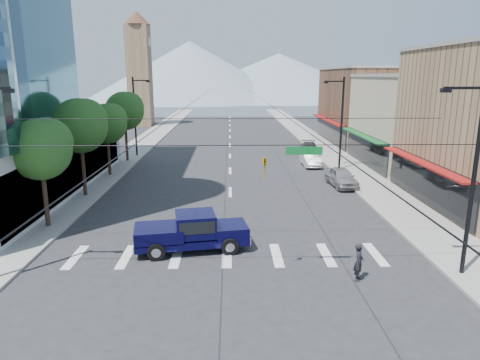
{
  "coord_description": "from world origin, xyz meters",
  "views": [
    {
      "loc": [
        -0.0,
        -19.14,
        9.09
      ],
      "look_at": [
        0.59,
        5.83,
        3.0
      ],
      "focal_mm": 32.0,
      "sensor_mm": 36.0,
      "label": 1
    }
  ],
  "objects_px": {
    "pickup_truck": "(191,231)",
    "parked_car_near": "(341,177)",
    "parked_car_mid": "(310,159)",
    "pedestrian": "(359,262)",
    "parked_car_far": "(309,149)"
  },
  "relations": [
    {
      "from": "pickup_truck",
      "to": "pedestrian",
      "type": "distance_m",
      "value": 8.73
    },
    {
      "from": "parked_car_near",
      "to": "parked_car_mid",
      "type": "xyz_separation_m",
      "value": [
        -1.08,
        8.52,
        -0.04
      ]
    },
    {
      "from": "parked_car_near",
      "to": "pickup_truck",
      "type": "bearing_deg",
      "value": -135.42
    },
    {
      "from": "pickup_truck",
      "to": "parked_car_near",
      "type": "bearing_deg",
      "value": 39.75
    },
    {
      "from": "parked_car_far",
      "to": "parked_car_mid",
      "type": "bearing_deg",
      "value": -93.99
    },
    {
      "from": "pedestrian",
      "to": "parked_car_near",
      "type": "relative_size",
      "value": 0.38
    },
    {
      "from": "pickup_truck",
      "to": "parked_car_mid",
      "type": "bearing_deg",
      "value": 55.01
    },
    {
      "from": "parked_car_near",
      "to": "parked_car_mid",
      "type": "distance_m",
      "value": 8.59
    },
    {
      "from": "parked_car_far",
      "to": "pedestrian",
      "type": "bearing_deg",
      "value": -90.74
    },
    {
      "from": "pedestrian",
      "to": "parked_car_mid",
      "type": "relative_size",
      "value": 0.39
    },
    {
      "from": "pickup_truck",
      "to": "parked_car_mid",
      "type": "height_order",
      "value": "pickup_truck"
    },
    {
      "from": "pickup_truck",
      "to": "parked_car_mid",
      "type": "distance_m",
      "value": 24.24
    },
    {
      "from": "parked_car_mid",
      "to": "pickup_truck",
      "type": "bearing_deg",
      "value": -116.3
    },
    {
      "from": "pickup_truck",
      "to": "parked_car_mid",
      "type": "xyz_separation_m",
      "value": [
        10.42,
        21.88,
        -0.32
      ]
    },
    {
      "from": "parked_car_near",
      "to": "parked_car_far",
      "type": "xyz_separation_m",
      "value": [
        0.0,
        14.84,
        -0.06
      ]
    }
  ]
}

